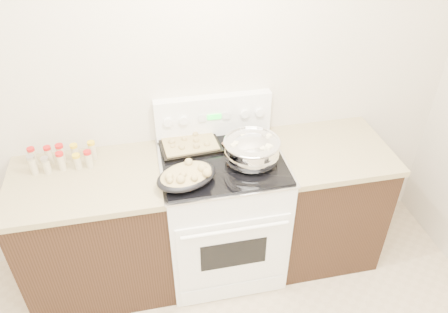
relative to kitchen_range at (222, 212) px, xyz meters
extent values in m
cube|color=beige|center=(-0.35, 0.35, 0.86)|extent=(4.00, 0.05, 2.70)
cube|color=black|center=(-0.83, 0.01, -0.05)|extent=(0.90, 0.64, 0.88)
cube|color=brown|center=(-0.83, 0.01, 0.41)|extent=(0.93, 0.67, 0.04)
cube|color=black|center=(0.73, 0.01, -0.05)|extent=(0.70, 0.64, 0.88)
cube|color=brown|center=(0.73, 0.01, 0.41)|extent=(0.73, 0.67, 0.04)
cube|color=white|center=(0.00, 0.00, -0.03)|extent=(0.76, 0.66, 0.92)
cube|color=white|center=(0.00, -0.34, -0.04)|extent=(0.70, 0.01, 0.55)
cube|color=black|center=(0.00, -0.35, -0.04)|extent=(0.42, 0.01, 0.22)
cylinder|color=white|center=(0.00, -0.38, 0.21)|extent=(0.65, 0.02, 0.02)
cube|color=white|center=(0.00, -0.34, -0.41)|extent=(0.70, 0.01, 0.14)
cube|color=silver|center=(0.00, 0.00, 0.44)|extent=(0.78, 0.68, 0.01)
cube|color=black|center=(0.00, 0.00, 0.45)|extent=(0.74, 0.64, 0.01)
cube|color=white|center=(0.00, 0.29, 0.59)|extent=(0.76, 0.07, 0.28)
cylinder|color=white|center=(-0.30, 0.24, 0.61)|extent=(0.06, 0.02, 0.06)
cylinder|color=white|center=(-0.20, 0.24, 0.61)|extent=(0.06, 0.02, 0.06)
cylinder|color=white|center=(0.20, 0.24, 0.61)|extent=(0.06, 0.02, 0.06)
cylinder|color=white|center=(0.30, 0.24, 0.61)|extent=(0.06, 0.02, 0.06)
cube|color=#19E533|center=(0.00, 0.25, 0.61)|extent=(0.09, 0.00, 0.04)
cube|color=silver|center=(-0.08, 0.25, 0.61)|extent=(0.05, 0.00, 0.05)
cube|color=silver|center=(0.08, 0.25, 0.61)|extent=(0.05, 0.00, 0.05)
ellipsoid|color=silver|center=(0.17, -0.07, 0.52)|extent=(0.39, 0.39, 0.20)
cylinder|color=silver|center=(0.17, -0.07, 0.46)|extent=(0.18, 0.18, 0.01)
torus|color=silver|center=(0.17, -0.07, 0.60)|extent=(0.34, 0.34, 0.02)
cylinder|color=silver|center=(0.17, -0.07, 0.54)|extent=(0.32, 0.32, 0.11)
cylinder|color=brown|center=(0.17, -0.07, 0.59)|extent=(0.30, 0.30, 0.00)
cube|color=beige|center=(0.25, -0.13, 0.60)|extent=(0.04, 0.04, 0.03)
cube|color=beige|center=(0.29, -0.02, 0.60)|extent=(0.04, 0.04, 0.02)
cube|color=beige|center=(0.07, -0.06, 0.60)|extent=(0.04, 0.04, 0.03)
cube|color=beige|center=(0.26, -0.13, 0.60)|extent=(0.03, 0.03, 0.02)
cube|color=beige|center=(0.05, -0.08, 0.60)|extent=(0.03, 0.03, 0.02)
cube|color=beige|center=(0.20, -0.07, 0.60)|extent=(0.02, 0.02, 0.02)
cube|color=beige|center=(0.21, -0.14, 0.60)|extent=(0.03, 0.03, 0.03)
cube|color=beige|center=(0.19, -0.11, 0.60)|extent=(0.04, 0.04, 0.03)
cube|color=beige|center=(0.17, -0.03, 0.60)|extent=(0.03, 0.03, 0.03)
cube|color=beige|center=(0.13, 0.00, 0.60)|extent=(0.03, 0.03, 0.03)
cube|color=beige|center=(0.25, -0.13, 0.60)|extent=(0.04, 0.04, 0.02)
cube|color=beige|center=(0.15, -0.13, 0.60)|extent=(0.04, 0.04, 0.03)
ellipsoid|color=black|center=(-0.25, -0.18, 0.49)|extent=(0.42, 0.36, 0.08)
ellipsoid|color=tan|center=(-0.25, -0.18, 0.51)|extent=(0.38, 0.32, 0.06)
sphere|color=tan|center=(-0.28, -0.25, 0.54)|extent=(0.05, 0.05, 0.05)
sphere|color=tan|center=(-0.13, -0.23, 0.54)|extent=(0.05, 0.05, 0.05)
sphere|color=tan|center=(-0.27, -0.22, 0.54)|extent=(0.04, 0.04, 0.04)
sphere|color=tan|center=(-0.34, -0.25, 0.54)|extent=(0.04, 0.04, 0.04)
sphere|color=tan|center=(-0.21, -0.25, 0.54)|extent=(0.04, 0.04, 0.04)
sphere|color=tan|center=(-0.15, -0.18, 0.54)|extent=(0.06, 0.06, 0.06)
sphere|color=tan|center=(-0.22, -0.11, 0.54)|extent=(0.05, 0.05, 0.05)
sphere|color=tan|center=(-0.35, -0.22, 0.54)|extent=(0.05, 0.05, 0.05)
cube|color=black|center=(-0.18, 0.17, 0.46)|extent=(0.39, 0.29, 0.02)
cube|color=tan|center=(-0.18, 0.17, 0.48)|extent=(0.35, 0.25, 0.02)
sphere|color=tan|center=(-0.21, 0.21, 0.49)|extent=(0.03, 0.03, 0.03)
sphere|color=tan|center=(-0.23, 0.12, 0.49)|extent=(0.04, 0.04, 0.04)
sphere|color=tan|center=(-0.13, 0.18, 0.49)|extent=(0.04, 0.04, 0.04)
sphere|color=tan|center=(-0.29, 0.15, 0.49)|extent=(0.03, 0.03, 0.03)
sphere|color=tan|center=(-0.24, 0.13, 0.49)|extent=(0.04, 0.04, 0.04)
sphere|color=tan|center=(-0.14, 0.11, 0.49)|extent=(0.04, 0.04, 0.04)
sphere|color=tan|center=(-0.29, 0.19, 0.49)|extent=(0.04, 0.04, 0.04)
sphere|color=tan|center=(-0.07, 0.13, 0.49)|extent=(0.04, 0.04, 0.04)
sphere|color=tan|center=(-0.08, 0.13, 0.49)|extent=(0.03, 0.03, 0.03)
sphere|color=tan|center=(-0.13, 0.25, 0.49)|extent=(0.04, 0.04, 0.04)
cylinder|color=#986545|center=(0.07, 0.04, 0.46)|extent=(0.09, 0.23, 0.01)
sphere|color=#986545|center=(0.04, -0.07, 0.47)|extent=(0.04, 0.04, 0.04)
sphere|color=#8FC7D6|center=(0.20, -0.12, 0.49)|extent=(0.09, 0.09, 0.09)
cylinder|color=#8FC7D6|center=(0.27, -0.03, 0.51)|extent=(0.18, 0.24, 0.08)
cylinder|color=#BFB28C|center=(-1.13, 0.21, 0.48)|extent=(0.04, 0.04, 0.10)
cylinder|color=#B21414|center=(-1.13, 0.21, 0.54)|extent=(0.05, 0.05, 0.02)
cylinder|color=#BFB28C|center=(-1.04, 0.21, 0.48)|extent=(0.04, 0.04, 0.10)
cylinder|color=#B21414|center=(-1.04, 0.21, 0.54)|extent=(0.04, 0.04, 0.02)
cylinder|color=#BFB28C|center=(-0.97, 0.20, 0.49)|extent=(0.05, 0.05, 0.11)
cylinder|color=#B21414|center=(-0.97, 0.20, 0.55)|extent=(0.05, 0.05, 0.02)
cylinder|color=#BFB28C|center=(-0.88, 0.20, 0.48)|extent=(0.04, 0.04, 0.10)
cylinder|color=gold|center=(-0.88, 0.20, 0.54)|extent=(0.05, 0.05, 0.02)
cylinder|color=#BFB28C|center=(-0.78, 0.20, 0.48)|extent=(0.04, 0.04, 0.11)
cylinder|color=gold|center=(-0.78, 0.20, 0.55)|extent=(0.05, 0.05, 0.02)
cylinder|color=#BFB28C|center=(-1.12, 0.12, 0.49)|extent=(0.05, 0.05, 0.11)
cylinder|color=#B2B2B7|center=(-1.12, 0.12, 0.55)|extent=(0.05, 0.05, 0.02)
cylinder|color=#BFB28C|center=(-1.04, 0.11, 0.48)|extent=(0.05, 0.05, 0.09)
cylinder|color=#B2B2B7|center=(-1.04, 0.11, 0.53)|extent=(0.05, 0.05, 0.02)
cylinder|color=#BFB28C|center=(-0.96, 0.12, 0.48)|extent=(0.04, 0.04, 0.11)
cylinder|color=#B21414|center=(-0.96, 0.12, 0.54)|extent=(0.05, 0.05, 0.02)
cylinder|color=#BFB28C|center=(-0.87, 0.11, 0.47)|extent=(0.04, 0.04, 0.09)
cylinder|color=gold|center=(-0.87, 0.11, 0.53)|extent=(0.05, 0.05, 0.02)
cylinder|color=#BFB28C|center=(-0.80, 0.12, 0.48)|extent=(0.04, 0.04, 0.10)
cylinder|color=#B21414|center=(-0.80, 0.12, 0.54)|extent=(0.05, 0.05, 0.02)
camera|label=1|loc=(-0.43, -2.12, 2.06)|focal=35.00mm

